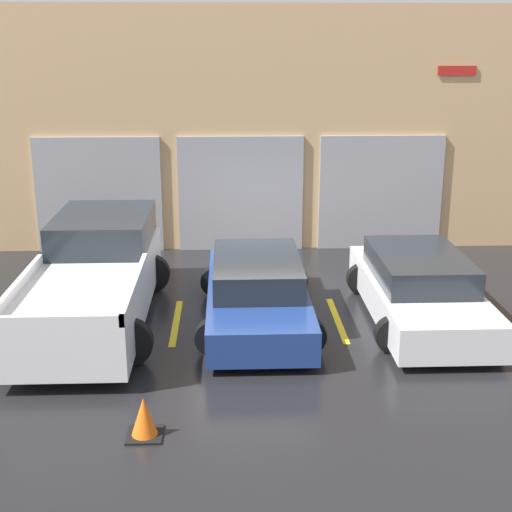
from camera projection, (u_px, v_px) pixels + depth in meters
ground_plane at (254, 289)px, 14.76m from camera, size 28.00×28.00×0.00m
shophouse_building at (248, 132)px, 17.08m from camera, size 17.64×0.68×5.75m
pickup_truck at (95, 277)px, 13.04m from camera, size 2.51×5.56×1.69m
sedan_white at (419, 289)px, 13.06m from camera, size 2.18×4.59×1.23m
sedan_side at (257, 292)px, 12.95m from camera, size 2.16×4.54×1.20m
parking_stripe_far_left at (12, 325)px, 12.91m from camera, size 0.12×2.20×0.01m
parking_stripe_left at (176, 322)px, 13.02m from camera, size 0.12×2.20×0.01m
parking_stripe_centre at (337, 320)px, 13.14m from camera, size 0.12×2.20×0.01m
parking_stripe_right at (496, 317)px, 13.25m from camera, size 0.12×2.20×0.01m
traffic_cone at (144, 419)px, 9.23m from camera, size 0.47×0.47×0.55m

